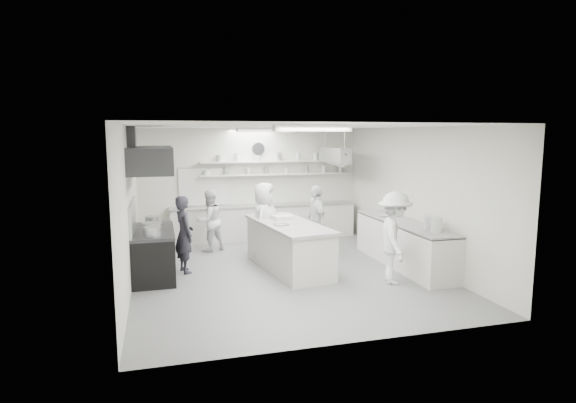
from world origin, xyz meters
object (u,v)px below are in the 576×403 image
object	(u,v)px
cook_stove	(184,234)
back_counter	(264,222)
prep_island	(288,247)
right_counter	(404,244)
cook_back	(209,221)
stove	(154,255)

from	to	relation	value
cook_stove	back_counter	bearing A→B (deg)	-55.94
back_counter	prep_island	size ratio (longest dim) A/B	1.94
right_counter	cook_back	world-z (taller)	cook_back
right_counter	prep_island	bearing A→B (deg)	170.88
stove	prep_island	world-z (taller)	prep_island
cook_stove	cook_back	bearing A→B (deg)	-37.52
prep_island	cook_back	xyz separation A→B (m)	(-1.44, 2.03, 0.28)
stove	cook_stove	distance (m)	0.73
prep_island	cook_back	size ratio (longest dim) A/B	1.70
stove	prep_island	distance (m)	2.76
stove	cook_back	world-z (taller)	cook_back
back_counter	cook_back	bearing A→B (deg)	-148.72
right_counter	cook_back	distance (m)	4.64
back_counter	cook_back	xyz separation A→B (m)	(-1.59, -0.97, 0.30)
stove	cook_stove	size ratio (longest dim) A/B	1.13
stove	prep_island	size ratio (longest dim) A/B	0.70
back_counter	right_counter	bearing A→B (deg)	-55.35
stove	right_counter	xyz separation A→B (m)	(5.25, -0.60, 0.02)
right_counter	prep_island	size ratio (longest dim) A/B	1.28
stove	back_counter	bearing A→B (deg)	43.99
right_counter	prep_island	world-z (taller)	prep_island
right_counter	cook_stove	world-z (taller)	cook_stove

